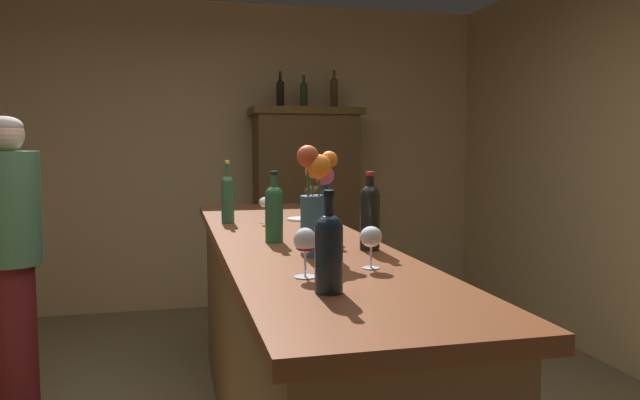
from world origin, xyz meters
name	(u,v)px	position (x,y,z in m)	size (l,w,h in m)	color
wall_back	(204,157)	(0.00, 2.96, 1.35)	(5.14, 0.12, 2.70)	tan
bar_counter	(292,351)	(0.23, 0.05, 0.53)	(0.67, 3.04, 1.05)	brown
display_cabinet	(306,206)	(0.85, 2.63, 0.92)	(0.95, 0.47, 1.77)	#523A1E
wine_bottle_riesling	(274,211)	(0.13, -0.07, 1.18)	(0.08, 0.08, 0.30)	#255330
wine_bottle_rose	(329,249)	(0.13, -0.97, 1.17)	(0.08, 0.08, 0.29)	#1A2936
wine_bottle_malbec	(313,212)	(0.27, -0.19, 1.19)	(0.08, 0.08, 0.30)	#462713
wine_bottle_syrah	(325,211)	(0.35, -0.06, 1.18)	(0.07, 0.07, 0.30)	#17223F
wine_bottle_chardonnay	(228,197)	(-0.01, 0.61, 1.19)	(0.07, 0.07, 0.33)	#295035
wine_bottle_merlot	(370,214)	(0.46, -0.34, 1.19)	(0.08, 0.08, 0.31)	black
wine_glass_front	(371,238)	(0.35, -0.69, 1.15)	(0.07, 0.07, 0.14)	white
wine_glass_mid	(305,243)	(0.11, -0.77, 1.16)	(0.07, 0.07, 0.16)	white
wine_glass_rear	(266,203)	(0.18, 0.55, 1.16)	(0.07, 0.07, 0.14)	white
flower_arrangement	(317,200)	(0.23, -0.42, 1.26)	(0.16, 0.14, 0.41)	#33576B
cheese_plate	(302,219)	(0.39, 0.64, 1.06)	(0.16, 0.16, 0.01)	white
display_bottle_left	(280,92)	(0.63, 2.63, 1.90)	(0.07, 0.07, 0.31)	black
display_bottle_midleft	(304,93)	(0.84, 2.63, 1.90)	(0.06, 0.06, 0.30)	#1D351E
display_bottle_center	(334,91)	(1.11, 2.63, 1.92)	(0.07, 0.07, 0.35)	#472E16
patron_redhead	(10,251)	(-1.14, 0.93, 0.89)	(0.33, 0.33, 1.61)	maroon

